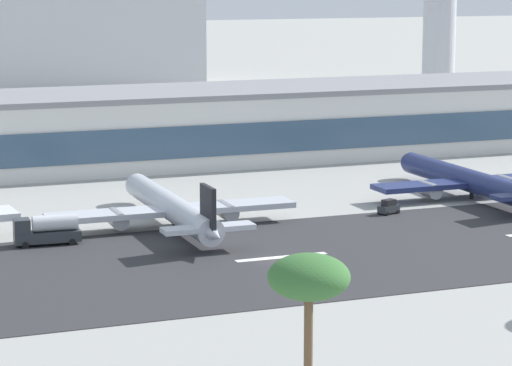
{
  "coord_description": "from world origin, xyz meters",
  "views": [
    {
      "loc": [
        -51.97,
        -129.06,
        34.69
      ],
      "look_at": [
        9.57,
        29.63,
        4.06
      ],
      "focal_mm": 82.17,
      "sensor_mm": 36.0,
      "label": 1
    }
  ],
  "objects_px": {
    "airliner_black_tail_gate_1": "(174,209)",
    "airliner_gold_tail_gate_2": "(471,181)",
    "terminal_building": "(214,124)",
    "control_tower": "(440,15)",
    "service_baggage_tug_2": "(389,207)",
    "palm_tree_2": "(309,281)",
    "service_fuel_truck_1": "(47,230)"
  },
  "relations": [
    {
      "from": "terminal_building",
      "to": "service_baggage_tug_2",
      "type": "height_order",
      "value": "terminal_building"
    },
    {
      "from": "service_baggage_tug_2",
      "to": "palm_tree_2",
      "type": "relative_size",
      "value": 0.24
    },
    {
      "from": "service_fuel_truck_1",
      "to": "terminal_building",
      "type": "bearing_deg",
      "value": -122.56
    },
    {
      "from": "control_tower",
      "to": "service_fuel_truck_1",
      "type": "bearing_deg",
      "value": -139.98
    },
    {
      "from": "service_baggage_tug_2",
      "to": "terminal_building",
      "type": "bearing_deg",
      "value": 76.87
    },
    {
      "from": "airliner_gold_tail_gate_2",
      "to": "service_fuel_truck_1",
      "type": "height_order",
      "value": "airliner_gold_tail_gate_2"
    },
    {
      "from": "palm_tree_2",
      "to": "control_tower",
      "type": "bearing_deg",
      "value": 57.4
    },
    {
      "from": "terminal_building",
      "to": "airliner_gold_tail_gate_2",
      "type": "xyz_separation_m",
      "value": [
        24.57,
        -51.25,
        -4.03
      ]
    },
    {
      "from": "control_tower",
      "to": "terminal_building",
      "type": "bearing_deg",
      "value": -153.21
    },
    {
      "from": "terminal_building",
      "to": "palm_tree_2",
      "type": "xyz_separation_m",
      "value": [
        -38.4,
        -131.51,
        6.13
      ]
    },
    {
      "from": "service_baggage_tug_2",
      "to": "control_tower",
      "type": "bearing_deg",
      "value": 36.39
    },
    {
      "from": "terminal_building",
      "to": "control_tower",
      "type": "distance_m",
      "value": 77.84
    },
    {
      "from": "airliner_black_tail_gate_1",
      "to": "service_fuel_truck_1",
      "type": "height_order",
      "value": "airliner_black_tail_gate_1"
    },
    {
      "from": "terminal_building",
      "to": "service_baggage_tug_2",
      "type": "xyz_separation_m",
      "value": [
        7.03,
        -57.36,
        -5.69
      ]
    },
    {
      "from": "service_fuel_truck_1",
      "to": "service_baggage_tug_2",
      "type": "distance_m",
      "value": 50.33
    },
    {
      "from": "control_tower",
      "to": "service_baggage_tug_2",
      "type": "xyz_separation_m",
      "value": [
        -60.49,
        -91.46,
        -24.03
      ]
    },
    {
      "from": "airliner_gold_tail_gate_2",
      "to": "service_baggage_tug_2",
      "type": "relative_size",
      "value": 11.43
    },
    {
      "from": "airliner_black_tail_gate_1",
      "to": "service_fuel_truck_1",
      "type": "xyz_separation_m",
      "value": [
        -18.23,
        -3.6,
        -0.69
      ]
    },
    {
      "from": "service_fuel_truck_1",
      "to": "palm_tree_2",
      "type": "distance_m",
      "value": 73.54
    },
    {
      "from": "terminal_building",
      "to": "airliner_black_tail_gate_1",
      "type": "relative_size",
      "value": 4.17
    },
    {
      "from": "terminal_building",
      "to": "service_fuel_truck_1",
      "type": "xyz_separation_m",
      "value": [
        -43.27,
        -58.95,
        -4.71
      ]
    },
    {
      "from": "airliner_black_tail_gate_1",
      "to": "palm_tree_2",
      "type": "distance_m",
      "value": 78.0
    },
    {
      "from": "service_fuel_truck_1",
      "to": "service_baggage_tug_2",
      "type": "relative_size",
      "value": 2.43
    },
    {
      "from": "airliner_black_tail_gate_1",
      "to": "airliner_gold_tail_gate_2",
      "type": "relative_size",
      "value": 1.0
    },
    {
      "from": "airliner_gold_tail_gate_2",
      "to": "palm_tree_2",
      "type": "distance_m",
      "value": 102.52
    },
    {
      "from": "airliner_black_tail_gate_1",
      "to": "palm_tree_2",
      "type": "height_order",
      "value": "palm_tree_2"
    },
    {
      "from": "service_fuel_truck_1",
      "to": "airliner_black_tail_gate_1",
      "type": "bearing_deg",
      "value": -165.1
    },
    {
      "from": "airliner_black_tail_gate_1",
      "to": "palm_tree_2",
      "type": "relative_size",
      "value": 2.75
    },
    {
      "from": "service_baggage_tug_2",
      "to": "service_fuel_truck_1",
      "type": "bearing_deg",
      "value": 161.68
    },
    {
      "from": "airliner_gold_tail_gate_2",
      "to": "service_baggage_tug_2",
      "type": "distance_m",
      "value": 18.65
    },
    {
      "from": "service_baggage_tug_2",
      "to": "airliner_gold_tail_gate_2",
      "type": "bearing_deg",
      "value": -0.93
    },
    {
      "from": "airliner_black_tail_gate_1",
      "to": "terminal_building",
      "type": "bearing_deg",
      "value": -23.83
    }
  ]
}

